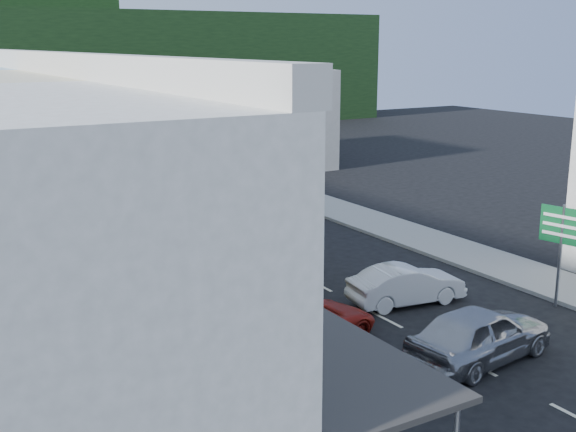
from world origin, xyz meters
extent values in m
plane|color=black|center=(0.00, 0.00, 0.00)|extent=(120.00, 120.00, 0.00)
cube|color=gray|center=(-7.50, 10.00, 0.07)|extent=(3.00, 52.00, 0.15)
cube|color=gray|center=(7.50, 10.00, 0.07)|extent=(3.00, 52.00, 0.15)
cube|color=beige|center=(-12.50, -5.50, 4.00)|extent=(7.00, 9.00, 8.00)
cube|color=#5A1320|center=(-8.40, -5.50, 3.05)|extent=(1.30, 7.65, 0.08)
cube|color=#98140A|center=(-8.40, 3.00, 3.05)|extent=(1.30, 6.80, 0.08)
cube|color=#195926|center=(-8.40, 10.00, 3.05)|extent=(1.30, 5.10, 0.08)
cube|color=#5A1320|center=(-8.40, 16.50, 3.05)|extent=(1.30, 5.95, 0.08)
cube|color=#B7B2A8|center=(11.00, 30.00, 3.50)|extent=(8.00, 12.00, 7.00)
cube|color=black|center=(0.00, 64.00, 6.00)|extent=(80.00, 24.00, 12.00)
imported|color=yellow|center=(-2.48, 7.89, 1.55)|extent=(3.70, 11.80, 3.10)
imported|color=#A5A5A9|center=(0.27, -4.12, 0.70)|extent=(4.59, 2.34, 1.40)
imported|color=silver|center=(1.54, 0.58, 0.70)|extent=(4.60, 2.37, 1.40)
imported|color=maroon|center=(-3.13, -0.51, 0.70)|extent=(4.81, 2.49, 1.40)
imported|color=black|center=(2.92, 13.57, 0.70)|extent=(4.69, 2.36, 1.40)
imported|color=black|center=(2.49, 18.32, 0.70)|extent=(4.58, 2.31, 1.40)
imported|color=black|center=(-2.67, 19.00, 0.70)|extent=(4.43, 1.89, 1.40)
imported|color=black|center=(2.96, 25.02, 0.70)|extent=(4.64, 2.22, 1.40)
imported|color=black|center=(-6.50, 1.05, 1.00)|extent=(0.41, 0.61, 1.70)
camera|label=1|loc=(-14.15, -17.69, 8.85)|focal=45.00mm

